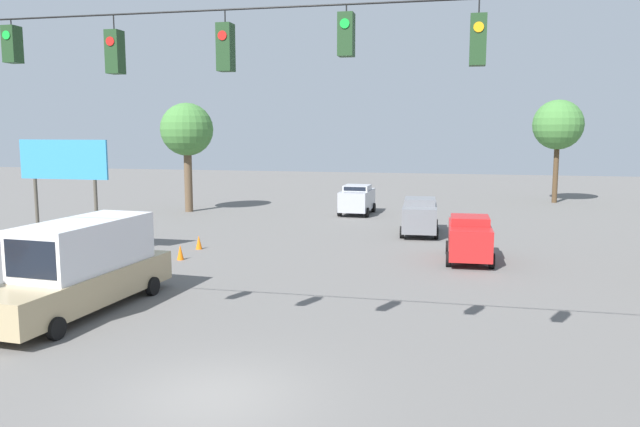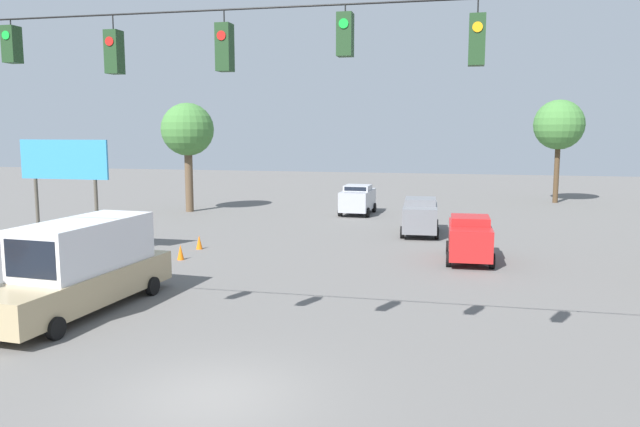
% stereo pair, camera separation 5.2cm
% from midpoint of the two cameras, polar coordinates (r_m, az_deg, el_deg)
% --- Properties ---
extents(ground_plane, '(140.00, 140.00, 0.00)m').
position_cam_midpoint_polar(ground_plane, '(14.26, -9.66, -16.22)').
color(ground_plane, '#605E5B').
extents(overhead_signal_span, '(20.48, 0.38, 8.90)m').
position_cam_midpoint_polar(overhead_signal_span, '(14.05, -8.28, 8.14)').
color(overhead_signal_span, '#939399').
rests_on(overhead_signal_span, ground_plane).
extents(sedan_grey_oncoming_deep, '(2.18, 4.56, 2.00)m').
position_cam_midpoint_polar(sedan_grey_oncoming_deep, '(34.65, 9.19, -0.18)').
color(sedan_grey_oncoming_deep, slate).
rests_on(sedan_grey_oncoming_deep, ground_plane).
extents(sedan_silver_withflow_deep, '(2.15, 4.08, 1.99)m').
position_cam_midpoint_polar(sedan_silver_withflow_deep, '(42.34, 3.50, 1.33)').
color(sedan_silver_withflow_deep, '#A8AAB2').
rests_on(sedan_silver_withflow_deep, ground_plane).
extents(box_truck_tan_parked_shoulder, '(2.81, 7.63, 2.89)m').
position_cam_midpoint_polar(box_truck_tan_parked_shoulder, '(21.24, -20.85, -4.55)').
color(box_truck_tan_parked_shoulder, tan).
rests_on(box_truck_tan_parked_shoulder, ground_plane).
extents(sedan_red_oncoming_far, '(2.07, 4.12, 1.99)m').
position_cam_midpoint_polar(sedan_red_oncoming_far, '(28.04, 13.57, -2.18)').
color(sedan_red_oncoming_far, red).
rests_on(sedan_red_oncoming_far, ground_plane).
extents(traffic_cone_nearest, '(0.31, 0.31, 0.68)m').
position_cam_midpoint_polar(traffic_cone_nearest, '(21.06, -23.61, -7.84)').
color(traffic_cone_nearest, orange).
rests_on(traffic_cone_nearest, ground_plane).
extents(traffic_cone_second, '(0.31, 0.31, 0.68)m').
position_cam_midpoint_polar(traffic_cone_second, '(22.80, -20.22, -6.50)').
color(traffic_cone_second, orange).
rests_on(traffic_cone_second, ground_plane).
extents(traffic_cone_third, '(0.31, 0.31, 0.68)m').
position_cam_midpoint_polar(traffic_cone_third, '(24.59, -16.87, -5.33)').
color(traffic_cone_third, orange).
rests_on(traffic_cone_third, ground_plane).
extents(traffic_cone_fourth, '(0.31, 0.31, 0.68)m').
position_cam_midpoint_polar(traffic_cone_fourth, '(26.57, -14.58, -4.28)').
color(traffic_cone_fourth, orange).
rests_on(traffic_cone_fourth, ground_plane).
extents(traffic_cone_fifth, '(0.31, 0.31, 0.68)m').
position_cam_midpoint_polar(traffic_cone_fifth, '(28.33, -12.58, -3.48)').
color(traffic_cone_fifth, orange).
rests_on(traffic_cone_fifth, ground_plane).
extents(traffic_cone_farthest, '(0.31, 0.31, 0.68)m').
position_cam_midpoint_polar(traffic_cone_farthest, '(30.62, -10.94, -2.59)').
color(traffic_cone_farthest, orange).
rests_on(traffic_cone_farthest, ground_plane).
extents(roadside_billboard, '(4.38, 0.16, 5.28)m').
position_cam_midpoint_polar(roadside_billboard, '(30.57, -22.29, 3.80)').
color(roadside_billboard, '#4C473D').
rests_on(roadside_billboard, ground_plane).
extents(tree_horizon_left, '(3.63, 3.63, 7.54)m').
position_cam_midpoint_polar(tree_horizon_left, '(44.35, -11.98, 7.41)').
color(tree_horizon_left, brown).
rests_on(tree_horizon_left, ground_plane).
extents(tree_horizon_right, '(3.85, 3.85, 8.00)m').
position_cam_midpoint_polar(tree_horizon_right, '(52.11, 21.03, 7.54)').
color(tree_horizon_right, '#4C3823').
rests_on(tree_horizon_right, ground_plane).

